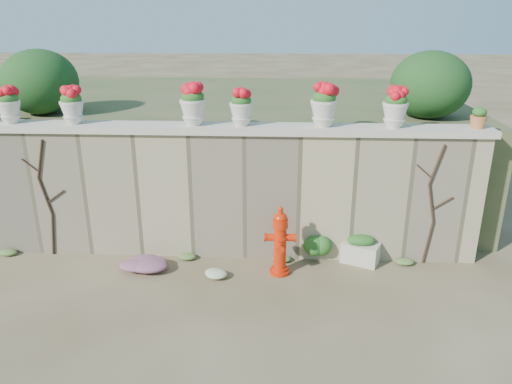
# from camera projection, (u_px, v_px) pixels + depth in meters

# --- Properties ---
(ground) EXTENTS (80.00, 80.00, 0.00)m
(ground) POSITION_uv_depth(u_px,v_px,m) (205.00, 315.00, 6.46)
(ground) COLOR brown
(ground) RESTS_ON ground
(stone_wall) EXTENTS (8.00, 0.40, 2.00)m
(stone_wall) POSITION_uv_depth(u_px,v_px,m) (219.00, 194.00, 7.80)
(stone_wall) COLOR tan
(stone_wall) RESTS_ON ground
(wall_cap) EXTENTS (8.10, 0.52, 0.10)m
(wall_cap) POSITION_uv_depth(u_px,v_px,m) (217.00, 128.00, 7.44)
(wall_cap) COLOR beige
(wall_cap) RESTS_ON stone_wall
(raised_fill) EXTENTS (9.00, 6.00, 2.00)m
(raised_fill) POSITION_uv_depth(u_px,v_px,m) (237.00, 143.00, 10.80)
(raised_fill) COLOR #384C23
(raised_fill) RESTS_ON ground
(back_shrub_left) EXTENTS (1.30, 1.30, 1.10)m
(back_shrub_left) POSITION_uv_depth(u_px,v_px,m) (40.00, 82.00, 8.54)
(back_shrub_left) COLOR #143814
(back_shrub_left) RESTS_ON raised_fill
(back_shrub_right) EXTENTS (1.30, 1.30, 1.10)m
(back_shrub_right) POSITION_uv_depth(u_px,v_px,m) (430.00, 85.00, 8.23)
(back_shrub_right) COLOR #143814
(back_shrub_right) RESTS_ON raised_fill
(vine_left) EXTENTS (0.60, 0.04, 1.91)m
(vine_left) POSITION_uv_depth(u_px,v_px,m) (46.00, 197.00, 7.73)
(vine_left) COLOR black
(vine_left) RESTS_ON ground
(vine_right) EXTENTS (0.60, 0.04, 1.91)m
(vine_right) POSITION_uv_depth(u_px,v_px,m) (432.00, 204.00, 7.45)
(vine_right) COLOR black
(vine_right) RESTS_ON ground
(fire_hydrant) EXTENTS (0.45, 0.32, 1.06)m
(fire_hydrant) POSITION_uv_depth(u_px,v_px,m) (280.00, 241.00, 7.30)
(fire_hydrant) COLOR red
(fire_hydrant) RESTS_ON ground
(planter_box) EXTENTS (0.64, 0.52, 0.46)m
(planter_box) POSITION_uv_depth(u_px,v_px,m) (360.00, 250.00, 7.74)
(planter_box) COLOR beige
(planter_box) RESTS_ON ground
(green_shrub) EXTENTS (0.62, 0.56, 0.59)m
(green_shrub) POSITION_uv_depth(u_px,v_px,m) (314.00, 245.00, 7.70)
(green_shrub) COLOR #1E5119
(green_shrub) RESTS_ON ground
(magenta_clump) EXTENTS (0.89, 0.59, 0.24)m
(magenta_clump) POSITION_uv_depth(u_px,v_px,m) (149.00, 263.00, 7.54)
(magenta_clump) COLOR #AD228D
(magenta_clump) RESTS_ON ground
(white_flowers) EXTENTS (0.44, 0.35, 0.16)m
(white_flowers) POSITION_uv_depth(u_px,v_px,m) (217.00, 273.00, 7.34)
(white_flowers) COLOR white
(white_flowers) RESTS_ON ground
(urn_pot_0) EXTENTS (0.34, 0.34, 0.54)m
(urn_pot_0) POSITION_uv_depth(u_px,v_px,m) (9.00, 105.00, 7.48)
(urn_pot_0) COLOR beige
(urn_pot_0) RESTS_ON wall_cap
(urn_pot_1) EXTENTS (0.35, 0.35, 0.55)m
(urn_pot_1) POSITION_uv_depth(u_px,v_px,m) (72.00, 106.00, 7.43)
(urn_pot_1) COLOR beige
(urn_pot_1) RESTS_ON wall_cap
(urn_pot_2) EXTENTS (0.39, 0.39, 0.61)m
(urn_pot_2) POSITION_uv_depth(u_px,v_px,m) (193.00, 105.00, 7.33)
(urn_pot_2) COLOR beige
(urn_pot_2) RESTS_ON wall_cap
(urn_pot_3) EXTENTS (0.35, 0.35, 0.54)m
(urn_pot_3) POSITION_uv_depth(u_px,v_px,m) (241.00, 107.00, 7.31)
(urn_pot_3) COLOR beige
(urn_pot_3) RESTS_ON wall_cap
(urn_pot_4) EXTENTS (0.40, 0.40, 0.62)m
(urn_pot_4) POSITION_uv_depth(u_px,v_px,m) (324.00, 106.00, 7.24)
(urn_pot_4) COLOR beige
(urn_pot_4) RESTS_ON wall_cap
(urn_pot_5) EXTENTS (0.37, 0.37, 0.58)m
(urn_pot_5) POSITION_uv_depth(u_px,v_px,m) (395.00, 108.00, 7.20)
(urn_pot_5) COLOR beige
(urn_pot_5) RESTS_ON wall_cap
(terracotta_pot) EXTENTS (0.24, 0.24, 0.29)m
(terracotta_pot) POSITION_uv_depth(u_px,v_px,m) (479.00, 119.00, 7.20)
(terracotta_pot) COLOR #BF6A3A
(terracotta_pot) RESTS_ON wall_cap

